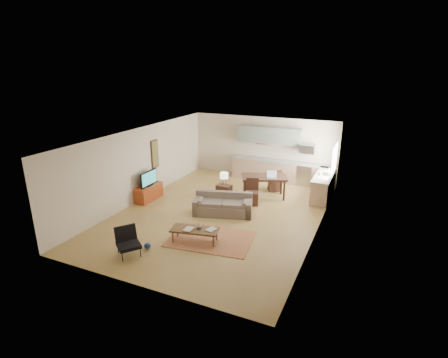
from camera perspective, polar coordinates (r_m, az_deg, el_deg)
The scene contains 25 objects.
room at distance 11.54m, azimuth -0.61°, elevation 0.51°, with size 9.00×9.00×9.00m.
kitchen_counter_back at distance 15.28m, azimuth 9.11°, elevation 1.29°, with size 4.26×0.64×0.92m, color tan, non-canonical shape.
kitchen_counter_right at distance 13.80m, azimuth 15.91°, elevation -1.08°, with size 0.64×2.26×0.92m, color tan, non-canonical shape.
kitchen_range at distance 15.05m, azimuth 13.14°, elevation 0.73°, with size 0.62×0.62×0.90m, color #A5A8AD.
kitchen_microwave at distance 14.78m, azimuth 13.46°, elevation 4.81°, with size 0.62×0.40×0.35m, color #A5A8AD.
upper_cabinets at distance 15.22m, azimuth 7.35°, elevation 7.09°, with size 2.80×0.34×0.70m, color gray.
window_right at distance 13.45m, azimuth 17.57°, elevation 3.14°, with size 0.02×1.40×1.05m, color white.
wall_art_left at distance 13.80m, azimuth -11.22°, elevation 4.02°, with size 0.06×0.42×1.10m, color olive, non-canonical shape.
triptych at distance 15.50m, azimuth 6.06°, elevation 6.59°, with size 1.70×0.04×0.50m, color beige, non-canonical shape.
rug at distance 10.37m, azimuth -2.17°, elevation -9.72°, with size 2.41×1.67×0.02m, color #983A24.
sofa at distance 11.82m, azimuth -0.19°, elevation -4.16°, with size 2.05×0.89×0.71m, color #6A5C51, non-canonical shape.
coffee_table at distance 10.16m, azimuth -4.78°, elevation -9.15°, with size 1.37×0.54×0.41m, color #4B321A, non-canonical shape.
book_a at distance 10.09m, azimuth -6.39°, elevation -8.02°, with size 0.24×0.32×0.03m, color maroon.
book_b at distance 10.06m, azimuth -2.54°, elevation -8.03°, with size 0.29×0.34×0.02m, color navy.
vase at distance 10.05m, azimuth -4.14°, elevation -7.62°, with size 0.19×0.19×0.17m, color black.
armchair at distance 9.73m, azimuth -15.35°, elevation -9.96°, with size 0.66×0.66×0.76m, color black, non-canonical shape.
tv_credenza at distance 13.41m, azimuth -12.20°, elevation -2.16°, with size 0.47×1.22×0.56m, color #8F3615, non-canonical shape.
tv at distance 13.20m, azimuth -12.20°, elevation 0.10°, with size 0.09×0.94×0.56m, color black, non-canonical shape.
console_table at distance 12.98m, azimuth 0.00°, elevation -2.28°, with size 0.53×0.35×0.62m, color #361F17, non-canonical shape.
table_lamp at distance 12.80m, azimuth 0.00°, elevation 0.05°, with size 0.30×0.30×0.49m, color beige, non-canonical shape.
dining_table at distance 13.38m, azimuth 6.52°, elevation -1.26°, with size 1.66×0.95×0.84m, color #361F17, non-canonical shape.
dining_chair_near at distance 12.64m, azimuth 4.61°, elevation -2.11°, with size 0.46×0.48×0.95m, color #361F17, non-canonical shape.
dining_chair_far at distance 14.10m, azimuth 8.25°, elevation -0.11°, with size 0.44×0.46×0.93m, color #361F17, non-canonical shape.
laptop at distance 13.01m, azimuth 7.85°, elevation 0.69°, with size 0.35×0.27×0.27m, color #A5A8AD, non-canonical shape.
soap_bottle at distance 13.47m, azimuth 15.57°, elevation 0.97°, with size 0.10×0.10×0.19m, color beige.
Camera 1 is at (4.63, -9.96, 4.89)m, focal length 28.00 mm.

